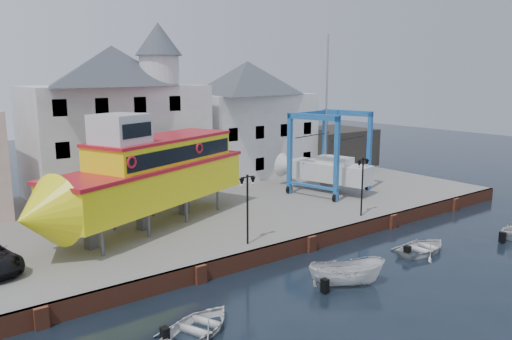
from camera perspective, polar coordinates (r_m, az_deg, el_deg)
ground at (r=31.80m, az=6.25°, el=-9.21°), size 140.00×140.00×0.00m
hardstanding at (r=39.97m, az=-4.62°, el=-4.23°), size 44.00×22.00×1.00m
quay_wall at (r=31.70m, az=6.14°, el=-8.31°), size 44.00×0.47×1.00m
building_white_main at (r=43.16m, az=-15.60°, el=5.75°), size 14.00×8.30×14.00m
building_white_right at (r=50.46m, az=-0.96°, el=5.98°), size 12.00×8.00×11.20m
shed_dark at (r=55.89m, az=8.60°, el=2.62°), size 8.00×7.00×4.00m
lamp_post_left at (r=29.03m, az=-0.98°, el=-2.50°), size 1.12×0.32×4.20m
lamp_post_right at (r=35.70m, az=12.10°, el=-0.21°), size 1.12×0.32×4.20m
tour_boat at (r=32.61m, az=-12.98°, el=-0.59°), size 17.62×10.45×7.56m
travel_lift at (r=43.27m, az=7.52°, el=0.52°), size 7.06×8.96×13.12m
motorboat_a at (r=27.28m, az=10.29°, el=-12.82°), size 4.29×3.41×1.58m
motorboat_b at (r=33.15m, az=18.51°, el=-8.88°), size 4.07×2.94×0.83m
motorboat_d at (r=22.60m, az=-6.53°, el=-17.97°), size 4.79×4.19×0.83m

